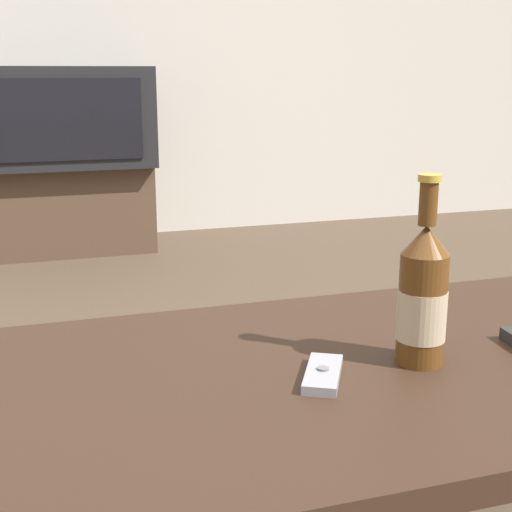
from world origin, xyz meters
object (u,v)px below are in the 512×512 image
object	(u,v)px
tv_stand	(69,207)
television	(63,116)
beer_bottle	(422,297)
cell_phone	(323,374)

from	to	relation	value
tv_stand	television	world-z (taller)	television
television	beer_bottle	size ratio (longest dim) A/B	2.96
cell_phone	television	bearing A→B (deg)	122.53
tv_stand	cell_phone	xyz separation A→B (m)	(0.20, -2.78, 0.25)
tv_stand	television	xyz separation A→B (m)	(-0.00, -0.00, 0.45)
tv_stand	beer_bottle	bearing A→B (deg)	-82.70
cell_phone	tv_stand	bearing A→B (deg)	122.53
tv_stand	television	distance (m)	0.45
tv_stand	cell_phone	bearing A→B (deg)	-85.94
beer_bottle	cell_phone	bearing A→B (deg)	-175.79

